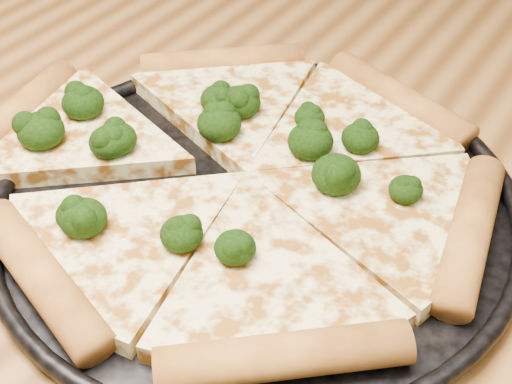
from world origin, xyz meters
The scene contains 4 objects.
dining_table centered at (0.00, 0.00, 0.66)m, with size 1.20×0.90×0.75m.
pizza_pan centered at (0.04, -0.01, 0.76)m, with size 0.39×0.39×0.02m.
pizza centered at (0.02, 0.00, 0.77)m, with size 0.42×0.39×0.03m.
broccoli_florets centered at (-0.02, -0.01, 0.78)m, with size 0.29×0.22×0.03m.
Camera 1 is at (0.25, -0.34, 1.10)m, focal length 50.16 mm.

